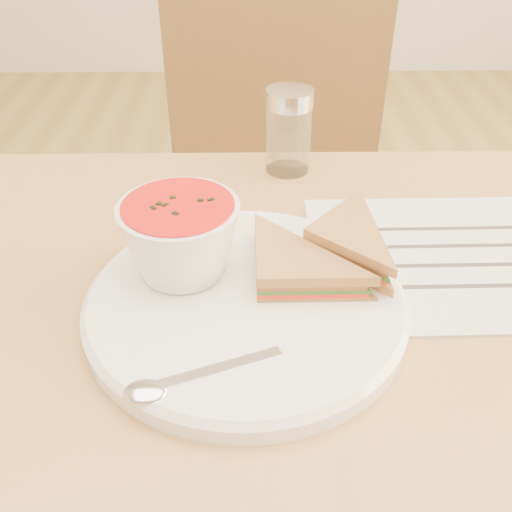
{
  "coord_description": "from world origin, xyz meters",
  "views": [
    {
      "loc": [
        -0.09,
        -0.4,
        1.11
      ],
      "look_at": [
        -0.09,
        0.03,
        0.8
      ],
      "focal_mm": 40.0,
      "sensor_mm": 36.0,
      "label": 1
    }
  ],
  "objects_px": {
    "plate": "(246,304)",
    "soup_bowl": "(181,242)",
    "condiment_shaker": "(289,131)",
    "chair_far": "(253,228)"
  },
  "relations": [
    {
      "from": "chair_far",
      "to": "soup_bowl",
      "type": "relative_size",
      "value": 8.78
    },
    {
      "from": "plate",
      "to": "soup_bowl",
      "type": "distance_m",
      "value": 0.09
    },
    {
      "from": "soup_bowl",
      "to": "condiment_shaker",
      "type": "xyz_separation_m",
      "value": [
        0.12,
        0.25,
        0.0
      ]
    },
    {
      "from": "soup_bowl",
      "to": "chair_far",
      "type": "bearing_deg",
      "value": 81.51
    },
    {
      "from": "plate",
      "to": "soup_bowl",
      "type": "xyz_separation_m",
      "value": [
        -0.06,
        0.04,
        0.05
      ]
    },
    {
      "from": "chair_far",
      "to": "plate",
      "type": "distance_m",
      "value": 0.58
    },
    {
      "from": "soup_bowl",
      "to": "condiment_shaker",
      "type": "relative_size",
      "value": 1.02
    },
    {
      "from": "condiment_shaker",
      "to": "chair_far",
      "type": "bearing_deg",
      "value": 100.92
    },
    {
      "from": "soup_bowl",
      "to": "condiment_shaker",
      "type": "bearing_deg",
      "value": 65.13
    },
    {
      "from": "plate",
      "to": "soup_bowl",
      "type": "height_order",
      "value": "soup_bowl"
    }
  ]
}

